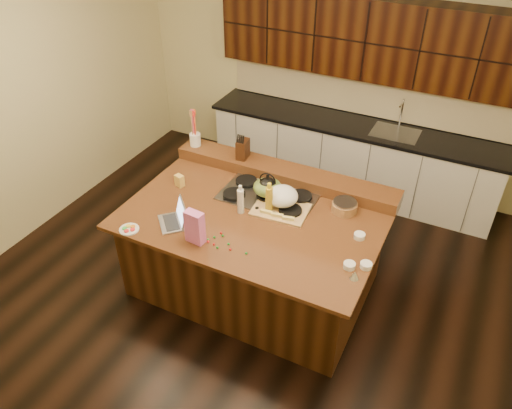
% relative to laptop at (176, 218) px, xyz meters
% --- Properties ---
extents(room, '(5.52, 5.02, 2.72)m').
position_rel_laptop_xyz_m(room, '(0.58, 0.43, 0.37)').
color(room, black).
rests_on(room, ground).
extents(island, '(2.40, 1.60, 0.92)m').
position_rel_laptop_xyz_m(island, '(0.58, 0.43, -0.51)').
color(island, black).
rests_on(island, ground).
extents(back_ledge, '(2.40, 0.30, 0.12)m').
position_rel_laptop_xyz_m(back_ledge, '(0.58, 1.13, 0.00)').
color(back_ledge, black).
rests_on(back_ledge, island).
extents(cooktop, '(0.92, 0.52, 0.05)m').
position_rel_laptop_xyz_m(cooktop, '(0.58, 0.73, -0.04)').
color(cooktop, gray).
rests_on(cooktop, island).
extents(back_counter, '(3.70, 0.66, 2.40)m').
position_rel_laptop_xyz_m(back_counter, '(0.88, 2.66, 0.01)').
color(back_counter, silver).
rests_on(back_counter, ground).
extents(kettle, '(0.22, 0.22, 0.18)m').
position_rel_laptop_xyz_m(kettle, '(0.58, 0.73, 0.08)').
color(kettle, black).
rests_on(kettle, cooktop).
extents(green_bowl, '(0.29, 0.29, 0.15)m').
position_rel_laptop_xyz_m(green_bowl, '(0.58, 0.73, 0.07)').
color(green_bowl, '#556D2B').
rests_on(green_bowl, cooktop).
extents(laptop, '(0.37, 0.38, 0.21)m').
position_rel_laptop_xyz_m(laptop, '(0.00, 0.00, 0.00)').
color(laptop, '#B7B7BC').
rests_on(laptop, island).
extents(oil_bottle, '(0.08, 0.08, 0.27)m').
position_rel_laptop_xyz_m(oil_bottle, '(0.69, 0.53, 0.08)').
color(oil_bottle, gold).
rests_on(oil_bottle, island).
extents(vinegar_bottle, '(0.08, 0.08, 0.25)m').
position_rel_laptop_xyz_m(vinegar_bottle, '(0.45, 0.41, 0.07)').
color(vinegar_bottle, silver).
rests_on(vinegar_bottle, island).
extents(wooden_tray, '(0.54, 0.43, 0.21)m').
position_rel_laptop_xyz_m(wooden_tray, '(0.77, 0.65, 0.04)').
color(wooden_tray, tan).
rests_on(wooden_tray, island).
extents(ramekin_a, '(0.10, 0.10, 0.04)m').
position_rel_laptop_xyz_m(ramekin_a, '(1.61, 0.14, -0.03)').
color(ramekin_a, white).
rests_on(ramekin_a, island).
extents(ramekin_b, '(0.12, 0.12, 0.04)m').
position_rel_laptop_xyz_m(ramekin_b, '(1.73, 0.20, -0.03)').
color(ramekin_b, white).
rests_on(ramekin_b, island).
extents(ramekin_c, '(0.13, 0.13, 0.04)m').
position_rel_laptop_xyz_m(ramekin_c, '(1.57, 0.54, -0.03)').
color(ramekin_c, white).
rests_on(ramekin_c, island).
extents(strainer_bowl, '(0.30, 0.30, 0.09)m').
position_rel_laptop_xyz_m(strainer_bowl, '(1.32, 0.86, -0.01)').
color(strainer_bowl, '#996B3F').
rests_on(strainer_bowl, island).
extents(kitchen_timer, '(0.10, 0.10, 0.07)m').
position_rel_laptop_xyz_m(kitchen_timer, '(1.68, 0.03, -0.02)').
color(kitchen_timer, silver).
rests_on(kitchen_timer, island).
extents(pink_bag, '(0.17, 0.10, 0.31)m').
position_rel_laptop_xyz_m(pink_bag, '(0.30, -0.14, 0.10)').
color(pink_bag, pink).
rests_on(pink_bag, island).
extents(candy_plate, '(0.18, 0.18, 0.01)m').
position_rel_laptop_xyz_m(candy_plate, '(-0.32, -0.28, -0.05)').
color(candy_plate, white).
rests_on(candy_plate, island).
extents(package_box, '(0.10, 0.08, 0.12)m').
position_rel_laptop_xyz_m(package_box, '(-0.31, 0.52, 0.01)').
color(package_box, gold).
rests_on(package_box, island).
extents(utensil_crock, '(0.13, 0.13, 0.14)m').
position_rel_laptop_xyz_m(utensil_crock, '(-0.49, 1.13, 0.13)').
color(utensil_crock, white).
rests_on(utensil_crock, back_ledge).
extents(knife_block, '(0.12, 0.18, 0.20)m').
position_rel_laptop_xyz_m(knife_block, '(0.10, 1.13, 0.17)').
color(knife_block, black).
rests_on(knife_block, back_ledge).
extents(gumdrop_0, '(0.02, 0.02, 0.02)m').
position_rel_laptop_xyz_m(gumdrop_0, '(0.37, -0.10, -0.05)').
color(gumdrop_0, red).
rests_on(gumdrop_0, island).
extents(gumdrop_1, '(0.02, 0.02, 0.02)m').
position_rel_laptop_xyz_m(gumdrop_1, '(0.39, -0.09, -0.05)').
color(gumdrop_1, '#198C26').
rests_on(gumdrop_1, island).
extents(gumdrop_2, '(0.02, 0.02, 0.02)m').
position_rel_laptop_xyz_m(gumdrop_2, '(0.41, -0.11, -0.05)').
color(gumdrop_2, red).
rests_on(gumdrop_2, island).
extents(gumdrop_3, '(0.02, 0.02, 0.02)m').
position_rel_laptop_xyz_m(gumdrop_3, '(0.77, -0.10, -0.05)').
color(gumdrop_3, '#198C26').
rests_on(gumdrop_3, island).
extents(gumdrop_4, '(0.02, 0.02, 0.02)m').
position_rel_laptop_xyz_m(gumdrop_4, '(0.63, -0.11, -0.05)').
color(gumdrop_4, red).
rests_on(gumdrop_4, island).
extents(gumdrop_5, '(0.02, 0.02, 0.02)m').
position_rel_laptop_xyz_m(gumdrop_5, '(0.48, 0.02, -0.05)').
color(gumdrop_5, '#198C26').
rests_on(gumdrop_5, island).
extents(gumdrop_6, '(0.02, 0.02, 0.02)m').
position_rel_laptop_xyz_m(gumdrop_6, '(0.47, -0.12, -0.05)').
color(gumdrop_6, red).
rests_on(gumdrop_6, island).
extents(gumdrop_7, '(0.02, 0.02, 0.02)m').
position_rel_laptop_xyz_m(gumdrop_7, '(0.52, -0.14, -0.05)').
color(gumdrop_7, '#198C26').
rests_on(gumdrop_7, island).
extents(gumdrop_8, '(0.02, 0.02, 0.02)m').
position_rel_laptop_xyz_m(gumdrop_8, '(0.45, 0.04, -0.05)').
color(gumdrop_8, red).
rests_on(gumdrop_8, island).
extents(gumdrop_9, '(0.02, 0.02, 0.02)m').
position_rel_laptop_xyz_m(gumdrop_9, '(0.58, -0.06, -0.05)').
color(gumdrop_9, '#198C26').
rests_on(gumdrop_9, island).
extents(gumdrop_10, '(0.02, 0.02, 0.02)m').
position_rel_laptop_xyz_m(gumdrop_10, '(0.35, -0.13, -0.05)').
color(gumdrop_10, red).
rests_on(gumdrop_10, island).
extents(gumdrop_11, '(0.02, 0.02, 0.02)m').
position_rel_laptop_xyz_m(gumdrop_11, '(0.42, -0.03, -0.05)').
color(gumdrop_11, '#198C26').
rests_on(gumdrop_11, island).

